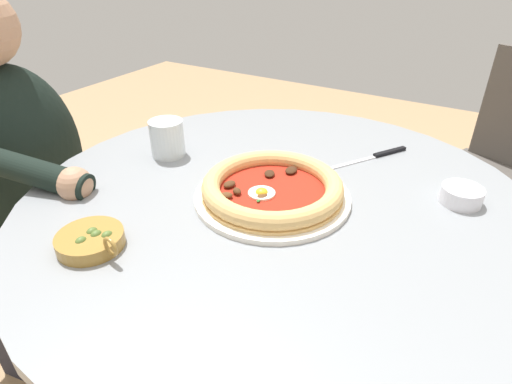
# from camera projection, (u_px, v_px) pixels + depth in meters

# --- Properties ---
(dining_table) EXTENTS (1.00, 1.00, 0.74)m
(dining_table) POSITION_uv_depth(u_px,v_px,m) (276.00, 265.00, 0.91)
(dining_table) COLOR gray
(dining_table) RESTS_ON ground
(pizza_on_plate) EXTENTS (0.30, 0.30, 0.05)m
(pizza_on_plate) POSITION_uv_depth(u_px,v_px,m) (272.00, 189.00, 0.81)
(pizza_on_plate) COLOR white
(pizza_on_plate) RESTS_ON dining_table
(water_glass) EXTENTS (0.08, 0.08, 0.08)m
(water_glass) POSITION_uv_depth(u_px,v_px,m) (167.00, 140.00, 0.97)
(water_glass) COLOR silver
(water_glass) RESTS_ON dining_table
(steak_knife) EXTENTS (0.20, 0.13, 0.01)m
(steak_knife) POSITION_uv_depth(u_px,v_px,m) (379.00, 155.00, 0.98)
(steak_knife) COLOR silver
(steak_knife) RESTS_ON dining_table
(ramekin_capers) EXTENTS (0.08, 0.08, 0.03)m
(ramekin_capers) POSITION_uv_depth(u_px,v_px,m) (462.00, 195.00, 0.80)
(ramekin_capers) COLOR white
(ramekin_capers) RESTS_ON dining_table
(olive_pan) EXTENTS (0.11, 0.13, 0.05)m
(olive_pan) POSITION_uv_depth(u_px,v_px,m) (91.00, 240.00, 0.68)
(olive_pan) COLOR olive
(olive_pan) RESTS_ON dining_table
(diner_person) EXTENTS (0.40, 0.53, 1.10)m
(diner_person) POSITION_uv_depth(u_px,v_px,m) (41.00, 228.00, 1.16)
(diner_person) COLOR #282833
(diner_person) RESTS_ON ground
(cafe_chair_spare_far) EXTENTS (0.51, 0.51, 0.87)m
(cafe_chair_spare_far) POSITION_uv_depth(u_px,v_px,m) (506.00, 162.00, 1.41)
(cafe_chair_spare_far) COLOR #504A45
(cafe_chair_spare_far) RESTS_ON ground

